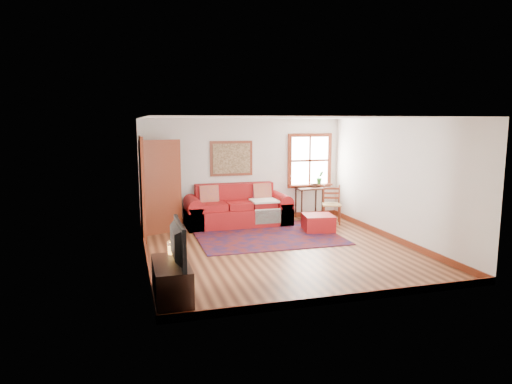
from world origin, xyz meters
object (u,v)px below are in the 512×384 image
object	(u,v)px
ladder_back_chair	(332,203)
side_table	(309,192)
red_leather_sofa	(238,212)
media_cabinet	(172,284)
red_ottoman	(318,223)

from	to	relation	value
ladder_back_chair	side_table	bearing A→B (deg)	112.46
red_leather_sofa	media_cabinet	size ratio (longest dim) A/B	2.36
red_leather_sofa	media_cabinet	xyz separation A→B (m)	(-1.99, -4.42, -0.03)
red_leather_sofa	ladder_back_chair	bearing A→B (deg)	-11.49
red_ottoman	side_table	size ratio (longest dim) A/B	0.83
media_cabinet	ladder_back_chair	bearing A→B (deg)	43.28
side_table	media_cabinet	bearing A→B (deg)	-130.00
media_cabinet	red_ottoman	bearing A→B (deg)	42.64
red_leather_sofa	media_cabinet	bearing A→B (deg)	-114.23
red_ottoman	ladder_back_chair	xyz separation A→B (m)	(0.64, 0.68, 0.31)
red_leather_sofa	red_ottoman	size ratio (longest dim) A/B	3.78
red_leather_sofa	media_cabinet	distance (m)	4.85
red_ottoman	side_table	distance (m)	1.50
red_leather_sofa	side_table	xyz separation A→B (m)	(1.93, 0.25, 0.34)
red_leather_sofa	media_cabinet	world-z (taller)	red_leather_sofa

